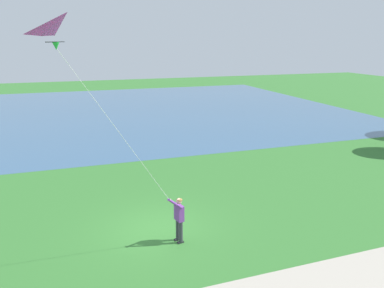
{
  "coord_description": "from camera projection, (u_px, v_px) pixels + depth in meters",
  "views": [
    {
      "loc": [
        13.62,
        -3.13,
        7.28
      ],
      "look_at": [
        0.62,
        1.29,
        3.55
      ],
      "focal_mm": 36.03,
      "sensor_mm": 36.0,
      "label": 1
    }
  ],
  "objects": [
    {
      "name": "ground_plane",
      "position": [
        156.0,
        229.0,
        15.32
      ],
      "size": [
        120.0,
        120.0,
        0.0
      ],
      "primitive_type": "plane",
      "color": "#33702D"
    },
    {
      "name": "lake_water",
      "position": [
        133.0,
        110.0,
        41.21
      ],
      "size": [
        36.0,
        44.0,
        0.01
      ],
      "primitive_type": "cube",
      "color": "#385B7F",
      "rests_on": "ground"
    },
    {
      "name": "person_kite_flyer",
      "position": [
        179.0,
        216.0,
        14.09
      ],
      "size": [
        0.51,
        0.63,
        1.83
      ],
      "color": "#232328",
      "rests_on": "ground"
    },
    {
      "name": "flying_kite",
      "position": [
        68.0,
        33.0,
        10.51
      ],
      "size": [
        1.95,
        3.65,
        6.1
      ],
      "color": "#E02D9E"
    }
  ]
}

